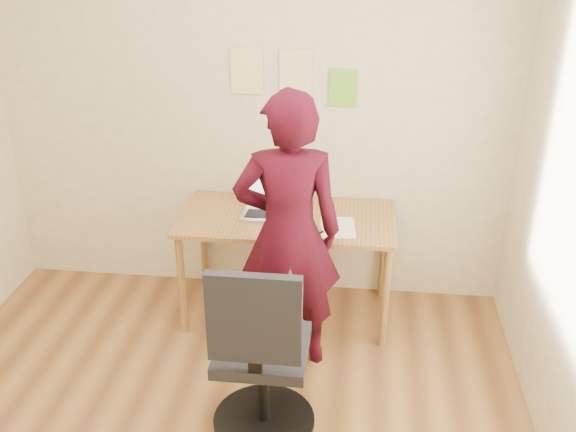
# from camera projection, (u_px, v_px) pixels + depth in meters

# --- Properties ---
(room) EXTENTS (3.58, 3.58, 2.78)m
(room) POSITION_uv_depth(u_px,v_px,m) (181.00, 222.00, 2.69)
(room) COLOR brown
(room) RESTS_ON ground
(desk) EXTENTS (1.40, 0.70, 0.74)m
(desk) POSITION_uv_depth(u_px,v_px,m) (287.00, 229.00, 4.20)
(desk) COLOR olive
(desk) RESTS_ON ground
(laptop) EXTENTS (0.35, 0.31, 0.24)m
(laptop) POSITION_uv_depth(u_px,v_px,m) (268.00, 206.00, 4.20)
(laptop) COLOR #B5B5BC
(laptop) RESTS_ON desk
(paper_sheet) EXTENTS (0.24, 0.32, 0.00)m
(paper_sheet) POSITION_uv_depth(u_px,v_px,m) (338.00, 227.00, 4.02)
(paper_sheet) COLOR white
(paper_sheet) RESTS_ON desk
(phone) EXTENTS (0.12, 0.13, 0.01)m
(phone) POSITION_uv_depth(u_px,v_px,m) (315.00, 229.00, 3.99)
(phone) COLOR black
(phone) RESTS_ON desk
(wall_note_left) EXTENTS (0.21, 0.00, 0.30)m
(wall_note_left) POSITION_uv_depth(u_px,v_px,m) (247.00, 71.00, 4.15)
(wall_note_left) COLOR #EDCD8E
(wall_note_left) RESTS_ON room
(wall_note_mid) EXTENTS (0.21, 0.00, 0.30)m
(wall_note_mid) POSITION_uv_depth(u_px,v_px,m) (296.00, 73.00, 4.12)
(wall_note_mid) COLOR #EDCD8E
(wall_note_mid) RESTS_ON room
(wall_note_right) EXTENTS (0.18, 0.00, 0.24)m
(wall_note_right) POSITION_uv_depth(u_px,v_px,m) (343.00, 88.00, 4.12)
(wall_note_right) COLOR #69C02B
(wall_note_right) RESTS_ON room
(office_chair) EXTENTS (0.55, 0.55, 1.07)m
(office_chair) POSITION_uv_depth(u_px,v_px,m) (261.00, 363.00, 3.26)
(office_chair) COLOR black
(office_chair) RESTS_ON ground
(person) EXTENTS (0.68, 0.50, 1.71)m
(person) POSITION_uv_depth(u_px,v_px,m) (288.00, 234.00, 3.68)
(person) COLOR #350713
(person) RESTS_ON ground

